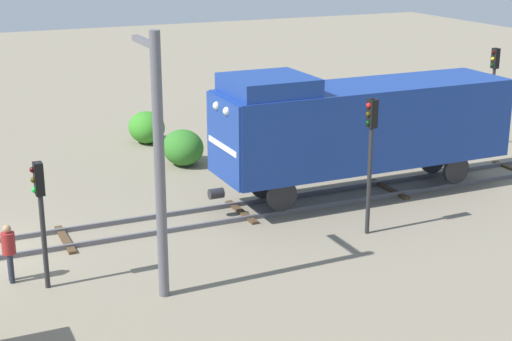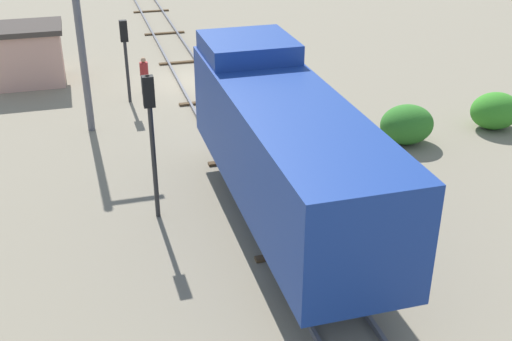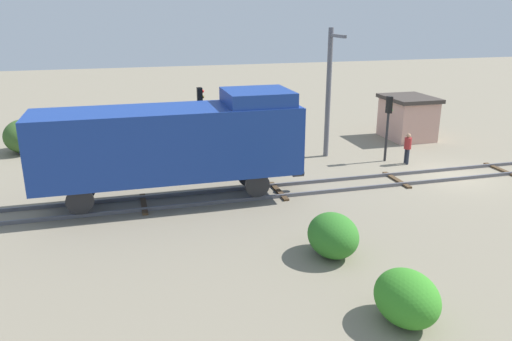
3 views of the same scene
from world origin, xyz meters
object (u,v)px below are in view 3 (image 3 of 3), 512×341
locomotive (174,141)px  traffic_signal_mid (201,115)px  worker_near_track (408,146)px  relay_hut (408,117)px  traffic_signal_near (388,116)px  catenary_mast (329,90)px

locomotive → traffic_signal_mid: bearing=-26.5°
worker_near_track → relay_hut: (5.10, -3.07, 0.40)m
traffic_signal_near → catenary_mast: 3.53m
relay_hut → locomotive: bearing=115.4°
traffic_signal_near → catenary_mast: bearing=58.3°
traffic_signal_mid → catenary_mast: catenary_mast is taller
relay_hut → catenary_mast: bearing=110.9°
traffic_signal_near → worker_near_track: bearing=-133.4°
locomotive → worker_near_track: locomotive is taller
worker_near_track → catenary_mast: catenary_mast is taller
catenary_mast → locomotive: bearing=118.4°
locomotive → relay_hut: 17.57m
traffic_signal_mid → worker_near_track: size_ratio=2.62×
traffic_signal_mid → worker_near_track: 11.30m
traffic_signal_mid → worker_near_track: traffic_signal_mid is taller
locomotive → traffic_signal_mid: locomotive is taller
locomotive → traffic_signal_near: locomotive is taller
traffic_signal_near → traffic_signal_mid: bearing=88.9°
traffic_signal_near → worker_near_track: size_ratio=2.12×
locomotive → relay_hut: bearing=-64.6°
traffic_signal_near → worker_near_track: 1.92m
locomotive → worker_near_track: size_ratio=6.82×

